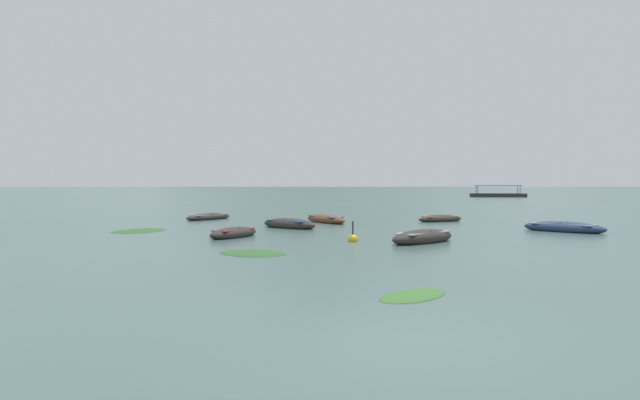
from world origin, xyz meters
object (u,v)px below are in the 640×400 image
rowboat_0 (289,224)px  rowboat_5 (234,233)px  rowboat_3 (209,217)px  mooring_buoy (353,239)px  rowboat_2 (326,219)px  rowboat_4 (564,228)px  ferry_0 (498,195)px  rowboat_1 (440,219)px  rowboat_6 (423,237)px

rowboat_0 → rowboat_5: rowboat_0 is taller
rowboat_3 → mooring_buoy: mooring_buoy is taller
rowboat_2 → rowboat_4: bearing=-26.8°
rowboat_3 → ferry_0: (40.21, 74.79, 0.27)m
rowboat_5 → rowboat_1: bearing=45.2°
rowboat_1 → mooring_buoy: (-5.82, -12.79, -0.07)m
rowboat_1 → rowboat_6: 13.39m
rowboat_6 → rowboat_2: bearing=110.5°
rowboat_5 → ferry_0: 94.46m
rowboat_1 → ferry_0: ferry_0 is taller
rowboat_2 → rowboat_3: size_ratio=1.03×
rowboat_0 → rowboat_1: bearing=32.1°
rowboat_3 → rowboat_6: (12.44, -14.46, 0.04)m
rowboat_5 → rowboat_6: rowboat_6 is taller
rowboat_2 → rowboat_3: 8.54m
rowboat_6 → mooring_buoy: 2.86m
rowboat_0 → ferry_0: ferry_0 is taller
rowboat_4 → rowboat_0: bearing=172.8°
rowboat_6 → ferry_0: (27.77, 89.24, 0.24)m
rowboat_4 → rowboat_6: rowboat_6 is taller
rowboat_6 → mooring_buoy: bearing=174.6°
rowboat_3 → ferry_0: bearing=61.7°
ferry_0 → rowboat_2: bearing=-112.5°
rowboat_1 → rowboat_5: (-11.12, -11.18, 0.01)m
rowboat_3 → rowboat_1: bearing=-5.2°
rowboat_3 → rowboat_0: bearing=-49.0°
rowboat_0 → rowboat_6: bearing=-49.6°
rowboat_6 → rowboat_4: bearing=35.3°
rowboat_3 → mooring_buoy: (9.59, -14.19, -0.08)m
rowboat_4 → rowboat_5: rowboat_4 is taller
mooring_buoy → rowboat_3: bearing=124.1°
rowboat_3 → rowboat_4: rowboat_4 is taller
rowboat_0 → rowboat_4: rowboat_0 is taller
rowboat_5 → rowboat_3: bearing=108.8°
rowboat_2 → mooring_buoy: 11.50m
rowboat_5 → mooring_buoy: bearing=-16.8°
rowboat_1 → rowboat_3: (-15.41, 1.40, 0.00)m
rowboat_2 → rowboat_5: size_ratio=1.28×
rowboat_0 → rowboat_2: rowboat_0 is taller
rowboat_4 → mooring_buoy: 11.87m
rowboat_0 → rowboat_3: rowboat_0 is taller
rowboat_1 → rowboat_4: rowboat_4 is taller
rowboat_2 → rowboat_5: (-3.77, -9.79, -0.02)m
rowboat_0 → rowboat_6: 9.58m
rowboat_4 → rowboat_6: 9.55m
rowboat_0 → rowboat_4: bearing=-7.2°
rowboat_1 → rowboat_4: (4.82, -7.54, 0.03)m
rowboat_3 → rowboat_5: bearing=-71.2°
rowboat_1 → rowboat_6: size_ratio=0.97×
rowboat_0 → rowboat_5: (-1.93, -5.42, -0.03)m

